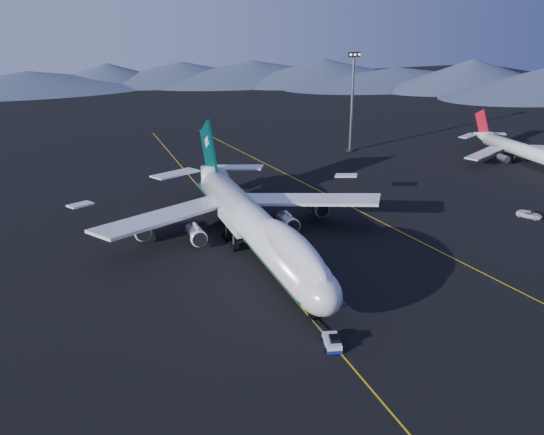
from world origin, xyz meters
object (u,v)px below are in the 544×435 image
object	(u,v)px
boeing_747	(255,224)
floodlight_mast	(352,102)
pushback_tug	(332,343)
second_jet	(523,150)
service_van	(529,214)

from	to	relation	value
boeing_747	floodlight_mast	bearing A→B (deg)	50.39
pushback_tug	second_jet	xyz separation A→B (m)	(92.63, 68.08, 3.13)
pushback_tug	boeing_747	bearing A→B (deg)	103.64
boeing_747	pushback_tug	bearing A→B (deg)	-90.60
service_van	floodlight_mast	world-z (taller)	floodlight_mast
second_jet	boeing_747	bearing A→B (deg)	-157.75
pushback_tug	second_jet	world-z (taller)	second_jet
boeing_747	floodlight_mast	size ratio (longest dim) A/B	2.45
second_jet	service_van	bearing A→B (deg)	-127.37
pushback_tug	second_jet	bearing A→B (deg)	50.56
pushback_tug	service_van	bearing A→B (deg)	40.87
pushback_tug	floodlight_mast	distance (m)	112.20
service_van	floodlight_mast	xyz separation A→B (m)	(-9.33, 66.50, 14.26)
floodlight_mast	service_van	bearing A→B (deg)	-82.01
boeing_747	service_van	size ratio (longest dim) A/B	13.67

